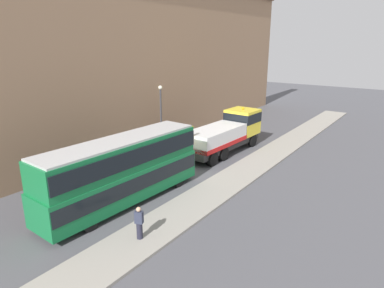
{
  "coord_description": "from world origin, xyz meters",
  "views": [
    {
      "loc": [
        -19.49,
        -14.92,
        9.51
      ],
      "look_at": [
        0.68,
        -0.47,
        2.0
      ],
      "focal_mm": 31.72,
      "sensor_mm": 36.0,
      "label": 1
    }
  ],
  "objects_px": {
    "recovery_tow_truck": "(227,133)",
    "pedestrian_onlooker": "(139,223)",
    "double_decker_bus": "(123,168)",
    "street_lamp": "(161,112)"
  },
  "relations": [
    {
      "from": "pedestrian_onlooker",
      "to": "street_lamp",
      "type": "relative_size",
      "value": 0.29
    },
    {
      "from": "recovery_tow_truck",
      "to": "pedestrian_onlooker",
      "type": "distance_m",
      "value": 15.43
    },
    {
      "from": "pedestrian_onlooker",
      "to": "street_lamp",
      "type": "distance_m",
      "value": 15.31
    },
    {
      "from": "double_decker_bus",
      "to": "recovery_tow_truck",
      "type": "bearing_deg",
      "value": 2.18
    },
    {
      "from": "recovery_tow_truck",
      "to": "double_decker_bus",
      "type": "relative_size",
      "value": 0.92
    },
    {
      "from": "recovery_tow_truck",
      "to": "street_lamp",
      "type": "bearing_deg",
      "value": 120.33
    },
    {
      "from": "recovery_tow_truck",
      "to": "street_lamp",
      "type": "height_order",
      "value": "street_lamp"
    },
    {
      "from": "recovery_tow_truck",
      "to": "pedestrian_onlooker",
      "type": "bearing_deg",
      "value": -163.73
    },
    {
      "from": "recovery_tow_truck",
      "to": "double_decker_bus",
      "type": "xyz_separation_m",
      "value": [
        -12.42,
        0.02,
        0.47
      ]
    },
    {
      "from": "street_lamp",
      "to": "double_decker_bus",
      "type": "bearing_deg",
      "value": -151.62
    }
  ]
}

